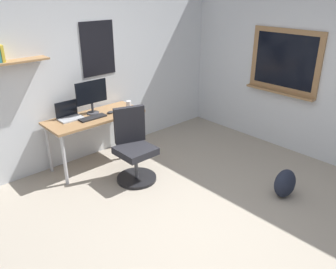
% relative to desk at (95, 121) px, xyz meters
% --- Properties ---
extents(ground_plane, '(5.20, 5.20, 0.00)m').
position_rel_desk_xyz_m(ground_plane, '(0.04, -2.09, -0.64)').
color(ground_plane, '#9E9384').
rests_on(ground_plane, ground).
extents(wall_back, '(5.00, 0.30, 2.60)m').
position_rel_desk_xyz_m(wall_back, '(0.03, 0.36, 0.66)').
color(wall_back, silver).
rests_on(wall_back, ground).
extents(wall_right, '(0.22, 5.00, 2.60)m').
position_rel_desk_xyz_m(wall_right, '(2.48, -2.06, 0.66)').
color(wall_right, silver).
rests_on(wall_right, ground).
extents(desk, '(1.33, 0.56, 0.72)m').
position_rel_desk_xyz_m(desk, '(0.00, 0.00, 0.00)').
color(desk, '#997047').
rests_on(desk, ground).
extents(office_chair, '(0.52, 0.55, 0.95)m').
position_rel_desk_xyz_m(office_chair, '(0.14, -0.68, -0.23)').
color(office_chair, black).
rests_on(office_chair, ground).
extents(laptop, '(0.31, 0.21, 0.23)m').
position_rel_desk_xyz_m(laptop, '(-0.30, 0.14, 0.14)').
color(laptop, '#ADAFB5').
rests_on(laptop, desk).
extents(monitor_primary, '(0.46, 0.17, 0.46)m').
position_rel_desk_xyz_m(monitor_primary, '(0.03, 0.09, 0.35)').
color(monitor_primary, '#38383D').
rests_on(monitor_primary, desk).
extents(keyboard, '(0.37, 0.13, 0.02)m').
position_rel_desk_xyz_m(keyboard, '(-0.07, -0.07, 0.09)').
color(keyboard, black).
rests_on(keyboard, desk).
extents(computer_mouse, '(0.10, 0.06, 0.03)m').
position_rel_desk_xyz_m(computer_mouse, '(0.21, -0.07, 0.10)').
color(computer_mouse, '#262628').
rests_on(computer_mouse, desk).
extents(coffee_mug, '(0.08, 0.08, 0.09)m').
position_rel_desk_xyz_m(coffee_mug, '(0.56, -0.02, 0.13)').
color(coffee_mug, silver).
rests_on(coffee_mug, desk).
extents(backpack, '(0.32, 0.22, 0.35)m').
position_rel_desk_xyz_m(backpack, '(1.21, -2.25, -0.46)').
color(backpack, '#1E2333').
rests_on(backpack, ground).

